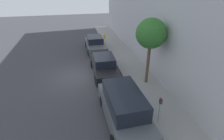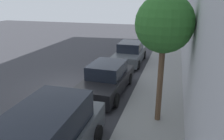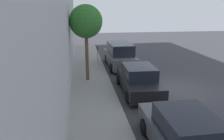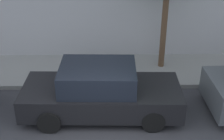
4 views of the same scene
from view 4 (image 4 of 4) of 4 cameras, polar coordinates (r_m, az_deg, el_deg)
sidewalk at (r=11.47m, az=-1.79°, el=-0.08°), size 2.41×32.00×0.15m
parked_sedan_second at (r=8.94m, az=-2.09°, el=-4.01°), size 1.92×4.54×1.54m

